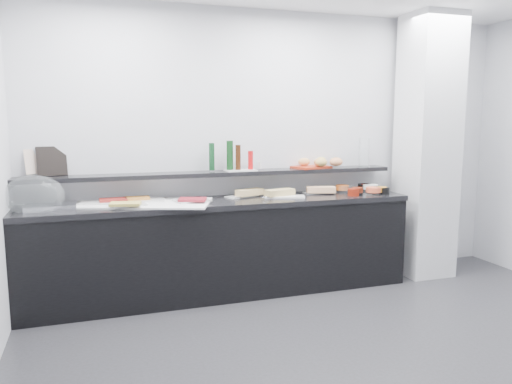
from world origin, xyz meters
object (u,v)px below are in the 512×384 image
object	(u,v)px
framed_print	(52,161)
condiment_tray	(241,170)
carafe	(364,152)
sandwich_plate_mid	(285,197)
cloche_base	(51,206)
bread_tray	(311,167)

from	to	relation	value
framed_print	condiment_tray	xyz separation A→B (m)	(1.70, -0.12, -0.12)
condiment_tray	carafe	bearing A→B (deg)	-2.19
sandwich_plate_mid	condiment_tray	xyz separation A→B (m)	(-0.38, 0.20, 0.25)
cloche_base	condiment_tray	world-z (taller)	condiment_tray
condiment_tray	bread_tray	world-z (taller)	bread_tray
condiment_tray	bread_tray	bearing A→B (deg)	1.35
framed_print	carafe	size ratio (longest dim) A/B	0.87
cloche_base	sandwich_plate_mid	xyz separation A→B (m)	(2.09, -0.07, -0.01)
sandwich_plate_mid	bread_tray	xyz separation A→B (m)	(0.39, 0.24, 0.25)
framed_print	sandwich_plate_mid	bearing A→B (deg)	-18.71
sandwich_plate_mid	bread_tray	distance (m)	0.52
carafe	bread_tray	bearing A→B (deg)	175.03
bread_tray	carafe	size ratio (longest dim) A/B	1.20
framed_print	carafe	distance (m)	3.05
sandwich_plate_mid	bread_tray	size ratio (longest dim) A/B	1.07
bread_tray	carafe	distance (m)	0.60
carafe	framed_print	bearing A→B (deg)	177.62
condiment_tray	bread_tray	distance (m)	0.77
framed_print	bread_tray	distance (m)	2.47
bread_tray	carafe	bearing A→B (deg)	-20.25
sandwich_plate_mid	cloche_base	bearing A→B (deg)	-161.45
sandwich_plate_mid	condiment_tray	bearing A→B (deg)	172.82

